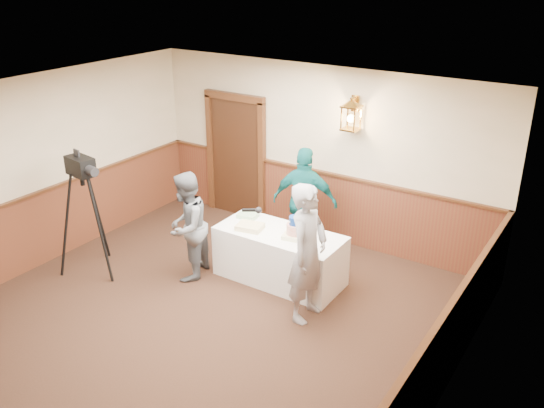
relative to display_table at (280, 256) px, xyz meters
The scene contains 10 objects.
ground 1.96m from the display_table, 98.35° to the right, with size 7.00×7.00×0.00m, color #311D13.
room_shell 1.87m from the display_table, 102.97° to the right, with size 6.02×7.02×2.81m.
display_table is the anchor object (origin of this frame).
tiered_cake 0.56m from the display_table, ahead, with size 0.35×0.35×0.31m.
sheet_cake_yellow 0.60m from the display_table, 160.50° to the right, with size 0.36×0.27×0.07m, color #F8DC94.
sheet_cake_green 0.79m from the display_table, 166.20° to the left, with size 0.27×0.22×0.06m, color #88C189.
interviewer 1.37m from the display_table, 151.03° to the right, with size 1.55×0.90×1.58m.
baker 1.11m from the display_table, 37.03° to the right, with size 0.66×0.44×1.82m, color #95949A.
assistant_p 1.05m from the display_table, 98.30° to the left, with size 1.00×0.42×1.70m, color #105F62.
tv_camera_rig 2.78m from the display_table, 152.22° to the right, with size 0.69×0.65×1.76m.
Camera 1 is at (4.11, -4.18, 4.27)m, focal length 38.00 mm.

